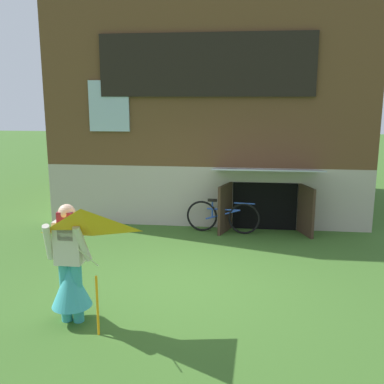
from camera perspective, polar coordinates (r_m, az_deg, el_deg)
The scene contains 5 objects.
ground_plane at distance 7.38m, azimuth -0.57°, elevation -11.03°, with size 60.00×60.00×0.00m, color #386023.
log_house at distance 12.45m, azimuth 2.93°, elevation 11.97°, with size 7.27×6.50×5.76m.
person at distance 6.06m, azimuth -15.22°, elevation -9.96°, with size 0.61×0.52×1.58m.
kite at distance 5.22m, azimuth -13.74°, elevation -6.58°, with size 1.03×1.08×1.54m.
bicycle_blue at distance 9.70m, azimuth 3.91°, elevation -3.13°, with size 1.59×0.22×0.73m.
Camera 1 is at (0.90, -6.73, 2.89)m, focal length 41.97 mm.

